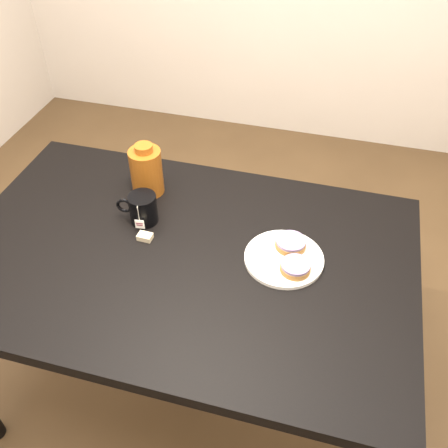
% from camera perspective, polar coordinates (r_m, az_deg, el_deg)
% --- Properties ---
extents(ground_plane, '(4.00, 4.00, 0.00)m').
position_cam_1_polar(ground_plane, '(2.12, -3.60, -17.61)').
color(ground_plane, brown).
extents(table, '(1.40, 0.90, 0.75)m').
position_cam_1_polar(table, '(1.58, -4.62, -5.38)').
color(table, black).
rests_on(table, ground_plane).
extents(plate, '(0.24, 0.24, 0.02)m').
position_cam_1_polar(plate, '(1.50, 6.87, -3.87)').
color(plate, white).
rests_on(plate, table).
extents(bagel_back, '(0.12, 0.12, 0.03)m').
position_cam_1_polar(bagel_back, '(1.52, 7.63, -2.19)').
color(bagel_back, brown).
rests_on(bagel_back, plate).
extents(bagel_front, '(0.10, 0.10, 0.03)m').
position_cam_1_polar(bagel_front, '(1.45, 8.16, -4.89)').
color(bagel_front, brown).
rests_on(bagel_front, plate).
extents(mug, '(0.14, 0.10, 0.10)m').
position_cam_1_polar(mug, '(1.61, -9.30, 1.78)').
color(mug, black).
rests_on(mug, table).
extents(teabag_pouch, '(0.05, 0.03, 0.02)m').
position_cam_1_polar(teabag_pouch, '(1.57, -9.02, -1.44)').
color(teabag_pouch, '#C6B793').
rests_on(teabag_pouch, table).
extents(bagel_package, '(0.12, 0.12, 0.19)m').
position_cam_1_polar(bagel_package, '(1.71, -8.86, 6.04)').
color(bagel_package, '#622D0C').
rests_on(bagel_package, table).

